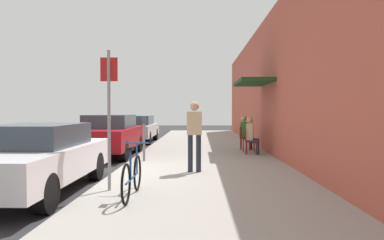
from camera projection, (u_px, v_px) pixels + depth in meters
name	position (u px, v px, depth m)	size (l,w,h in m)	color
ground_plane	(116.00, 175.00, 9.03)	(60.00, 60.00, 0.00)	#2D2D30
sidewalk_slab	(205.00, 162.00, 10.98)	(4.50, 32.00, 0.12)	#9E9B93
building_facade	(285.00, 81.00, 10.88)	(1.40, 32.00, 5.01)	#BC5442
parked_car_0	(35.00, 157.00, 7.03)	(1.80, 4.40, 1.34)	silver
parked_car_1	(109.00, 135.00, 12.82)	(1.80, 4.40, 1.45)	maroon
parked_car_2	(136.00, 128.00, 18.34)	(1.80, 4.40, 1.34)	#B7B7BC
parking_meter	(144.00, 135.00, 10.68)	(0.12, 0.10, 1.32)	slate
street_sign	(109.00, 109.00, 6.73)	(0.32, 0.06, 2.60)	gray
bicycle_0	(132.00, 176.00, 6.21)	(0.46, 1.71, 0.90)	black
cafe_chair_0	(250.00, 139.00, 12.28)	(0.52, 0.52, 0.87)	maroon
seated_patron_0	(252.00, 134.00, 12.26)	(0.48, 0.43, 1.29)	#232838
cafe_chair_1	(246.00, 138.00, 13.12)	(0.49, 0.49, 0.87)	maroon
cafe_chair_2	(244.00, 136.00, 13.89)	(0.52, 0.52, 0.87)	maroon
seated_patron_2	(245.00, 131.00, 13.87)	(0.48, 0.43, 1.29)	#232838
pedestrian_standing	(194.00, 131.00, 8.75)	(0.36, 0.22, 1.70)	#232838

